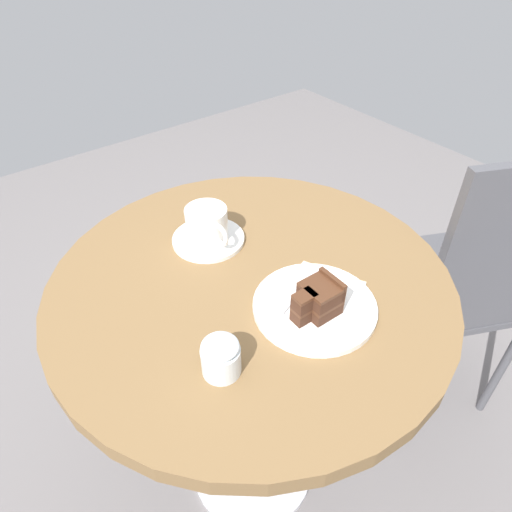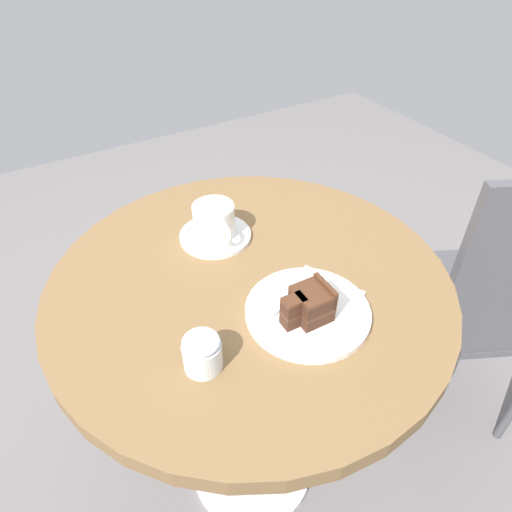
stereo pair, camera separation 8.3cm
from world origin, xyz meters
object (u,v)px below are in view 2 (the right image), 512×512
object	(u,v)px
teaspoon	(214,219)
fork	(303,288)
cake_plate	(308,312)
sugar_pot	(202,352)
cafe_chair	(492,297)
coffee_cup	(213,220)
cake_slice	(309,304)
napkin	(319,299)
saucer	(214,236)

from	to	relation	value
teaspoon	fork	distance (m)	0.28
teaspoon	cake_plate	distance (m)	0.32
sugar_pot	cafe_chair	bearing A→B (deg)	88.43
coffee_cup	cake_slice	bearing A→B (deg)	6.67
teaspoon	cafe_chair	world-z (taller)	cafe_chair
coffee_cup	napkin	distance (m)	0.27
fork	sugar_pot	xyz separation A→B (m)	(0.05, -0.22, 0.02)
teaspoon	cafe_chair	bearing A→B (deg)	-31.07
coffee_cup	cafe_chair	size ratio (longest dim) A/B	0.13
saucer	cake_slice	bearing A→B (deg)	6.89
sugar_pot	coffee_cup	bearing A→B (deg)	150.98
cake_plate	cake_slice	bearing A→B (deg)	-34.26
cake_plate	fork	world-z (taller)	fork
cafe_chair	napkin	bearing A→B (deg)	20.30
coffee_cup	cafe_chair	xyz separation A→B (m)	(0.30, 0.59, -0.25)
napkin	sugar_pot	bearing A→B (deg)	-83.91
saucer	fork	distance (m)	0.24
fork	saucer	bearing A→B (deg)	86.85
napkin	teaspoon	bearing A→B (deg)	-169.05
teaspoon	cake_slice	size ratio (longest dim) A/B	1.28
coffee_cup	sugar_pot	world-z (taller)	coffee_cup
teaspoon	sugar_pot	size ratio (longest dim) A/B	1.64
saucer	cake_slice	xyz separation A→B (m)	(0.29, 0.03, 0.04)
coffee_cup	napkin	bearing A→B (deg)	17.72
fork	sugar_pot	distance (m)	0.22
saucer	cake_plate	world-z (taller)	cake_plate
coffee_cup	teaspoon	size ratio (longest dim) A/B	1.08
saucer	cake_slice	world-z (taller)	cake_slice
sugar_pot	fork	bearing A→B (deg)	103.30
saucer	fork	world-z (taller)	fork
saucer	sugar_pot	xyz separation A→B (m)	(0.28, -0.15, 0.03)
cafe_chair	sugar_pot	world-z (taller)	cafe_chair
cake_plate	fork	distance (m)	0.05
cafe_chair	sugar_pot	xyz separation A→B (m)	(-0.02, -0.74, 0.24)
cake_slice	fork	distance (m)	0.07
teaspoon	cafe_chair	size ratio (longest dim) A/B	0.12
saucer	teaspoon	size ratio (longest dim) A/B	1.39
napkin	cafe_chair	size ratio (longest dim) A/B	0.19
teaspoon	napkin	bearing A→B (deg)	-78.46
cake_plate	cake_slice	xyz separation A→B (m)	(0.01, -0.01, 0.03)
cake_slice	fork	world-z (taller)	cake_slice
coffee_cup	cafe_chair	distance (m)	0.70
cake_plate	cake_slice	distance (m)	0.04
cake_plate	cafe_chair	bearing A→B (deg)	87.05
teaspoon	sugar_pot	world-z (taller)	sugar_pot
teaspoon	napkin	distance (m)	0.31
cake_plate	sugar_pot	distance (m)	0.20
saucer	fork	bearing A→B (deg)	15.56
saucer	cafe_chair	world-z (taller)	cafe_chair
saucer	cake_plate	xyz separation A→B (m)	(0.27, 0.04, 0.00)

